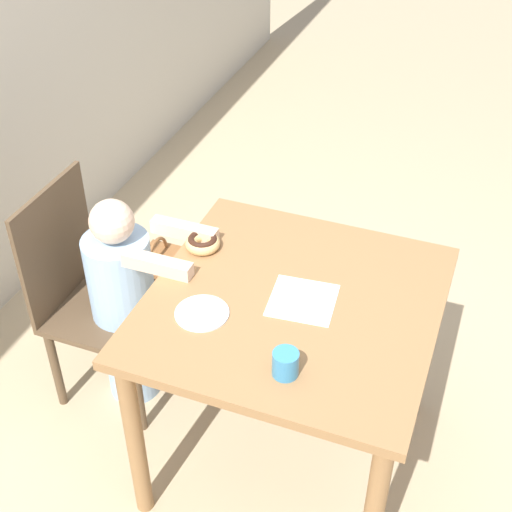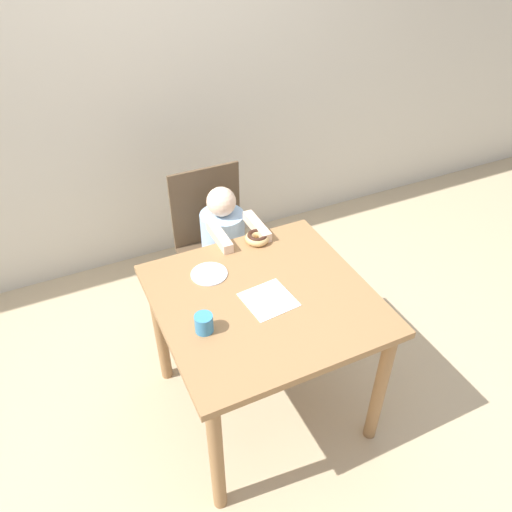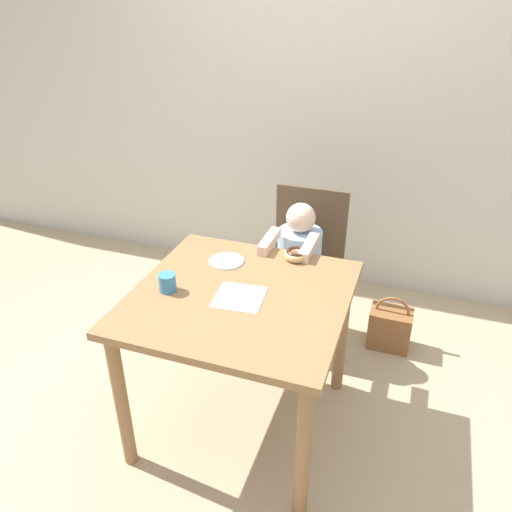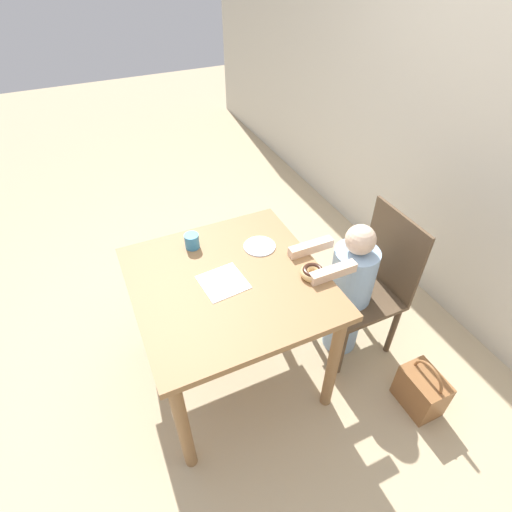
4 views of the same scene
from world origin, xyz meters
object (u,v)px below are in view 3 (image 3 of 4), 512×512
object	(u,v)px
donut	(296,254)
child_figure	(298,278)
chair	(304,267)
cup	(167,283)
handbag	(390,327)

from	to	relation	value
donut	child_figure	bearing A→B (deg)	101.62
chair	cup	xyz separation A→B (m)	(-0.39, -0.90, 0.34)
cup	donut	bearing A→B (deg)	45.25
chair	child_figure	xyz separation A→B (m)	(-0.00, -0.13, 0.00)
chair	child_figure	bearing A→B (deg)	-90.00
donut	cup	bearing A→B (deg)	-134.75
donut	handbag	world-z (taller)	donut
handbag	cup	world-z (taller)	cup
donut	cup	size ratio (longest dim) A/B	1.52
donut	handbag	size ratio (longest dim) A/B	0.35
handbag	cup	bearing A→B (deg)	-135.01
child_figure	handbag	distance (m)	0.65
handbag	cup	distance (m)	1.48
chair	donut	world-z (taller)	chair
chair	handbag	world-z (taller)	chair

